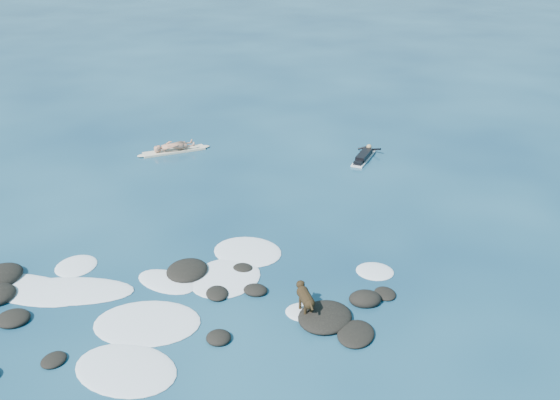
# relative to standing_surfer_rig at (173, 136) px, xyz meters

# --- Properties ---
(ground) EXTENTS (160.00, 160.00, 0.00)m
(ground) POSITION_rel_standing_surfer_rig_xyz_m (4.71, -10.07, -0.73)
(ground) COLOR #0A2642
(ground) RESTS_ON ground
(reef_rocks) EXTENTS (14.32, 6.11, 0.44)m
(reef_rocks) POSITION_rel_standing_surfer_rig_xyz_m (3.19, -11.10, -0.64)
(reef_rocks) COLOR black
(reef_rocks) RESTS_ON ground
(breaking_foam) EXTENTS (12.11, 8.16, 0.12)m
(breaking_foam) POSITION_rel_standing_surfer_rig_xyz_m (2.57, -10.84, -0.72)
(breaking_foam) COLOR white
(breaking_foam) RESTS_ON ground
(standing_surfer_rig) EXTENTS (2.92, 1.95, 1.85)m
(standing_surfer_rig) POSITION_rel_standing_surfer_rig_xyz_m (0.00, 0.00, 0.00)
(standing_surfer_rig) COLOR beige
(standing_surfer_rig) RESTS_ON ground
(paddling_surfer_rig) EXTENTS (1.25, 2.37, 0.41)m
(paddling_surfer_rig) POSITION_rel_standing_surfer_rig_xyz_m (8.24, 0.35, -0.59)
(paddling_surfer_rig) COLOR silver
(paddling_surfer_rig) RESTS_ON ground
(dog) EXTENTS (0.65, 1.18, 0.80)m
(dog) POSITION_rel_standing_surfer_rig_xyz_m (6.93, -11.04, -0.20)
(dog) COLOR black
(dog) RESTS_ON ground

